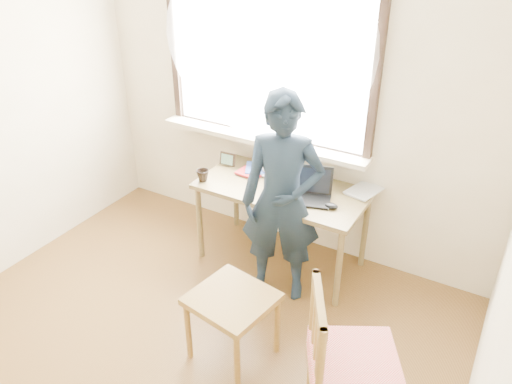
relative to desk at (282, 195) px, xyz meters
The scene contains 13 objects.
room_shell 1.75m from the desk, 96.63° to the right, with size 3.52×4.02×2.61m.
desk is the anchor object (origin of this frame).
laptop 0.27m from the desk, ahead, with size 0.38×0.34×0.22m.
mug_white 0.28m from the desk, 141.97° to the left, with size 0.13×0.13×0.11m, color white.
mug_dark 0.65m from the desk, 159.72° to the right, with size 0.10×0.10×0.09m, color black.
mouse 0.47m from the desk, 12.61° to the right, with size 0.10×0.07×0.04m, color black.
desk_clutter 0.28m from the desk, 141.01° to the left, with size 0.77×0.48×0.03m.
book_a 0.44m from the desk, 149.17° to the left, with size 0.22×0.29×0.03m, color white.
book_b 0.55m from the desk, 29.30° to the left, with size 0.20×0.27×0.02m, color white.
picture_frame 0.59m from the desk, behind, with size 0.14×0.02×0.11m.
work_chair 1.10m from the desk, 79.22° to the right, with size 0.55×0.53×0.49m.
side_chair 1.63m from the desk, 50.27° to the right, with size 0.61×0.62×1.00m.
person 0.40m from the desk, 63.40° to the right, with size 0.58×0.38×1.59m, color black.
Camera 1 is at (1.66, -1.40, 2.57)m, focal length 35.00 mm.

